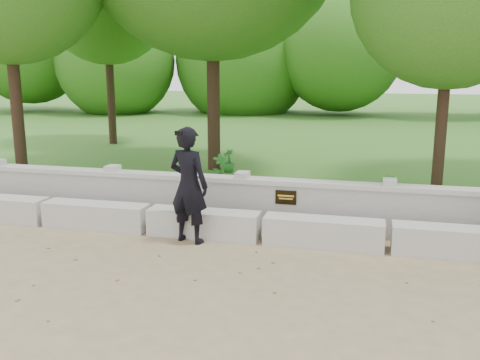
# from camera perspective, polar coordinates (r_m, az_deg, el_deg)

# --- Properties ---
(ground) EXTENTS (80.00, 80.00, 0.00)m
(ground) POSITION_cam_1_polar(r_m,az_deg,el_deg) (7.13, -0.84, -11.25)
(ground) COLOR #97805D
(ground) RESTS_ON ground
(lawn) EXTENTS (40.00, 22.00, 0.25)m
(lawn) POSITION_cam_1_polar(r_m,az_deg,el_deg) (20.57, 9.21, 4.44)
(lawn) COLOR #38681C
(lawn) RESTS_ON ground
(concrete_bench) EXTENTS (11.90, 0.45, 0.45)m
(concrete_bench) POSITION_cam_1_polar(r_m,az_deg,el_deg) (8.79, 2.34, -5.11)
(concrete_bench) COLOR beige
(concrete_bench) RESTS_ON ground
(parapet_wall) EXTENTS (12.50, 0.35, 0.90)m
(parapet_wall) POSITION_cam_1_polar(r_m,az_deg,el_deg) (9.38, 3.22, -2.48)
(parapet_wall) COLOR beige
(parapet_wall) RESTS_ON ground
(man_main) EXTENTS (0.79, 0.72, 1.89)m
(man_main) POSITION_cam_1_polar(r_m,az_deg,el_deg) (8.61, -5.49, -0.55)
(man_main) COLOR black
(man_main) RESTS_ON ground
(shrub_a) EXTENTS (0.39, 0.36, 0.62)m
(shrub_a) POSITION_cam_1_polar(r_m,az_deg,el_deg) (12.10, -2.11, 1.32)
(shrub_a) COLOR #297126
(shrub_a) RESTS_ON lawn
(shrub_b) EXTENTS (0.46, 0.46, 0.66)m
(shrub_b) POSITION_cam_1_polar(r_m,az_deg,el_deg) (9.89, 15.61, -1.48)
(shrub_b) COLOR #297126
(shrub_b) RESTS_ON lawn
(shrub_d) EXTENTS (0.43, 0.42, 0.57)m
(shrub_d) POSITION_cam_1_polar(r_m,az_deg,el_deg) (13.14, -1.26, 2.08)
(shrub_d) COLOR #297126
(shrub_d) RESTS_ON lawn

